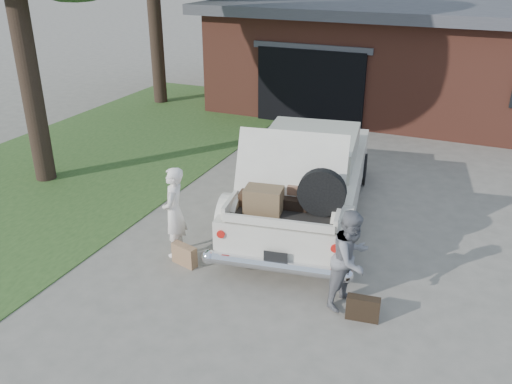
% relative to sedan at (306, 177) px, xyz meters
% --- Properties ---
extents(ground, '(90.00, 90.00, 0.00)m').
position_rel_sedan_xyz_m(ground, '(-0.33, -2.22, -0.80)').
color(ground, gray).
rests_on(ground, ground).
extents(grass_strip, '(6.00, 16.00, 0.02)m').
position_rel_sedan_xyz_m(grass_strip, '(-5.83, 0.78, -0.79)').
color(grass_strip, '#2D4C1E').
rests_on(grass_strip, ground).
extents(house, '(12.80, 7.80, 3.30)m').
position_rel_sedan_xyz_m(house, '(0.65, 9.25, 0.87)').
color(house, brown).
rests_on(house, ground).
extents(sedan, '(2.91, 5.68, 2.16)m').
position_rel_sedan_xyz_m(sedan, '(0.00, 0.00, 0.00)').
color(sedan, silver).
rests_on(sedan, ground).
extents(woman_left, '(0.53, 0.66, 1.57)m').
position_rel_sedan_xyz_m(woman_left, '(-1.54, -2.26, -0.01)').
color(woman_left, white).
rests_on(woman_left, ground).
extents(woman_right, '(0.79, 0.88, 1.50)m').
position_rel_sedan_xyz_m(woman_right, '(1.52, -2.50, -0.05)').
color(woman_right, gray).
rests_on(woman_right, ground).
extents(suitcase_left, '(0.48, 0.26, 0.36)m').
position_rel_sedan_xyz_m(suitcase_left, '(-1.22, -2.53, -0.62)').
color(suitcase_left, '#9E7550').
rests_on(suitcase_left, ground).
extents(suitcase_right, '(0.48, 0.21, 0.36)m').
position_rel_sedan_xyz_m(suitcase_right, '(1.81, -2.80, -0.62)').
color(suitcase_right, black).
rests_on(suitcase_right, ground).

